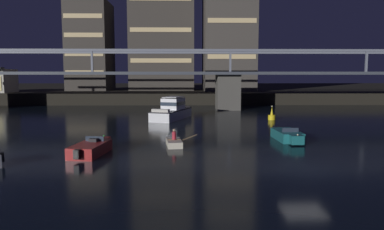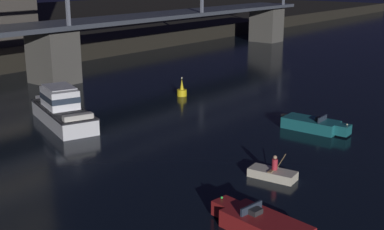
# 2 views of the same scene
# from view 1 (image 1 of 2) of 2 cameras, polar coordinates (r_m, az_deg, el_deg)

# --- Properties ---
(ground_plane) EXTENTS (400.00, 400.00, 0.00)m
(ground_plane) POSITION_cam_1_polar(r_m,az_deg,el_deg) (22.37, 17.17, -8.27)
(ground_plane) COLOR black
(far_riverbank) EXTENTS (240.00, 80.00, 2.20)m
(far_riverbank) POSITION_cam_1_polar(r_m,az_deg,el_deg) (106.59, 2.52, 3.90)
(far_riverbank) COLOR black
(far_riverbank) RESTS_ON ground
(river_bridge) EXTENTS (89.03, 6.40, 9.38)m
(river_bridge) POSITION_cam_1_polar(r_m,az_deg,el_deg) (58.69, 5.62, 5.24)
(river_bridge) COLOR #4C4944
(river_bridge) RESTS_ON ground
(tower_west_low) EXTENTS (8.52, 11.00, 19.57)m
(tower_west_low) POSITION_cam_1_polar(r_m,az_deg,el_deg) (83.92, -15.57, 10.37)
(tower_west_low) COLOR #38332D
(tower_west_low) RESTS_ON far_riverbank
(tower_west_tall) EXTENTS (13.78, 9.52, 32.05)m
(tower_west_tall) POSITION_cam_1_polar(r_m,az_deg,el_deg) (82.58, -4.71, 15.01)
(tower_west_tall) COLOR #38332D
(tower_west_tall) RESTS_ON far_riverbank
(tower_central) EXTENTS (10.22, 13.15, 34.82)m
(tower_central) POSITION_cam_1_polar(r_m,az_deg,el_deg) (79.48, 5.70, 16.36)
(tower_central) COLOR #423D38
(tower_central) RESTS_ON far_riverbank
(cabin_cruiser_near_left) EXTENTS (5.26, 9.30, 2.79)m
(cabin_cruiser_near_left) POSITION_cam_1_polar(r_m,az_deg,el_deg) (46.07, -3.08, 0.71)
(cabin_cruiser_near_left) COLOR silver
(cabin_cruiser_near_left) RESTS_ON ground
(speedboat_near_right) EXTENTS (1.91, 5.21, 1.16)m
(speedboat_near_right) POSITION_cam_1_polar(r_m,az_deg,el_deg) (31.94, 14.73, -3.11)
(speedboat_near_right) COLOR #196066
(speedboat_near_right) RESTS_ON ground
(speedboat_mid_left) EXTENTS (2.33, 5.23, 1.16)m
(speedboat_mid_left) POSITION_cam_1_polar(r_m,az_deg,el_deg) (26.54, -15.42, -5.02)
(speedboat_mid_left) COLOR maroon
(speedboat_mid_left) RESTS_ON ground
(channel_buoy) EXTENTS (0.90, 0.90, 1.76)m
(channel_buoy) POSITION_cam_1_polar(r_m,az_deg,el_deg) (45.99, 12.36, -0.15)
(channel_buoy) COLOR yellow
(channel_buoy) RESTS_ON ground
(dinghy_with_paddler) EXTENTS (2.50, 2.71, 1.36)m
(dinghy_with_paddler) POSITION_cam_1_polar(r_m,az_deg,el_deg) (28.53, -2.81, -4.30)
(dinghy_with_paddler) COLOR beige
(dinghy_with_paddler) RESTS_ON ground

